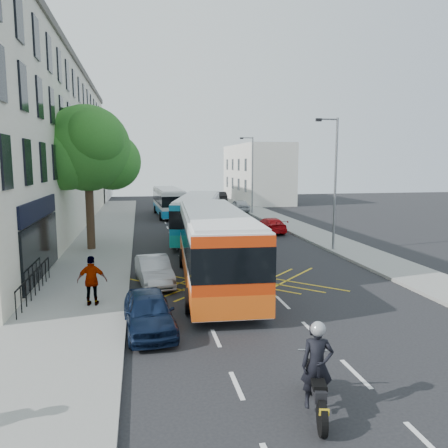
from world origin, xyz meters
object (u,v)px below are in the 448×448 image
lamp_near (334,177)px  parked_car_silver (154,271)px  bus_near (214,245)px  pedestrian_far (92,281)px  bus_far (169,201)px  distant_car_dark (220,197)px  motorbike (317,370)px  distant_car_silver (239,206)px  street_tree (87,149)px  bus_mid (199,216)px  parked_car_blue (149,312)px  distant_car_grey (188,202)px  lamp_far (252,171)px  red_hatchback (270,225)px

lamp_near → parked_car_silver: (-11.10, -5.41, -3.98)m
bus_near → lamp_near: bearing=37.8°
lamp_near → pedestrian_far: bearing=-148.2°
bus_far → distant_car_dark: 16.77m
pedestrian_far → motorbike: bearing=129.4°
motorbike → distant_car_silver: motorbike is taller
street_tree → lamp_near: 15.10m
street_tree → bus_mid: 9.18m
bus_mid → bus_far: (-1.24, 14.08, -0.14)m
bus_far → parked_car_silver: bearing=-98.0°
street_tree → bus_far: bearing=71.0°
street_tree → parked_car_blue: bearing=-76.8°
street_tree → pedestrian_far: (1.22, -11.32, -5.20)m
bus_mid → distant_car_silver: size_ratio=2.75×
distant_car_grey → distant_car_silver: bearing=-46.8°
distant_car_silver → street_tree: bearing=50.9°
bus_far → parked_car_blue: (-2.70, -31.29, -0.85)m
distant_car_grey → pedestrian_far: size_ratio=2.47×
lamp_far → bus_far: bearing=177.9°
street_tree → parked_car_silver: (3.61, -8.38, -5.66)m
distant_car_grey → pedestrian_far: pedestrian_far is taller
parked_car_blue → lamp_near: bearing=39.2°
parked_car_silver → bus_mid: bearing=66.2°
lamp_far → street_tree: bearing=-130.8°
bus_near → parked_car_blue: (-3.07, -5.25, -1.11)m
pedestrian_far → distant_car_silver: bearing=-107.2°
lamp_near → street_tree: bearing=168.6°
distant_car_dark → pedestrian_far: size_ratio=2.37×
motorbike → red_hatchback: (6.31, 24.34, -0.39)m
motorbike → distant_car_dark: bearing=95.7°
lamp_near → bus_far: size_ratio=0.78×
lamp_near → parked_car_blue: (-11.44, -10.97, -3.96)m
lamp_far → bus_near: bearing=-108.0°
bus_near → red_hatchback: bearing=67.1°
lamp_near → lamp_far: size_ratio=1.00×
distant_car_dark → parked_car_blue: bearing=78.4°
lamp_near → bus_near: size_ratio=0.66×
lamp_far → distant_car_silver: 4.73m
pedestrian_far → red_hatchback: bearing=-121.0°
bus_mid → distant_car_grey: bus_mid is taller
street_tree → bus_mid: street_tree is taller
parked_car_blue → parked_car_silver: 5.58m
bus_mid → red_hatchback: size_ratio=2.76×
lamp_far → distant_car_dark: lamp_far is taller
street_tree → distant_car_grey: street_tree is taller
bus_far → lamp_near: bearing=-69.4°
lamp_near → motorbike: lamp_near is taller
lamp_near → bus_near: lamp_near is taller
parked_car_silver → street_tree: bearing=106.7°
parked_car_blue → bus_near: bearing=55.1°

